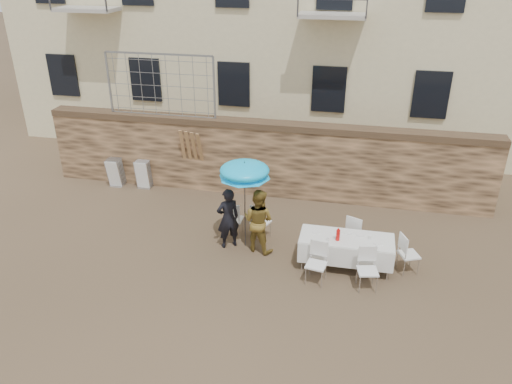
% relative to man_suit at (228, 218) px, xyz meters
% --- Properties ---
extents(ground, '(80.00, 80.00, 0.00)m').
position_rel_man_suit_xyz_m(ground, '(0.22, -1.88, -0.78)').
color(ground, brown).
rests_on(ground, ground).
extents(stone_wall, '(13.00, 0.50, 2.20)m').
position_rel_man_suit_xyz_m(stone_wall, '(0.22, 3.12, 0.32)').
color(stone_wall, brown).
rests_on(stone_wall, ground).
extents(chain_link_fence, '(3.20, 0.06, 1.80)m').
position_rel_man_suit_xyz_m(chain_link_fence, '(-2.78, 3.12, 2.32)').
color(chain_link_fence, gray).
rests_on(chain_link_fence, stone_wall).
extents(man_suit, '(0.68, 0.63, 1.56)m').
position_rel_man_suit_xyz_m(man_suit, '(0.00, 0.00, 0.00)').
color(man_suit, black).
rests_on(man_suit, ground).
extents(woman_dress, '(0.93, 0.82, 1.61)m').
position_rel_man_suit_xyz_m(woman_dress, '(0.75, 0.00, 0.02)').
color(woman_dress, '#AB8634').
rests_on(woman_dress, ground).
extents(umbrella, '(1.21, 1.21, 2.09)m').
position_rel_man_suit_xyz_m(umbrella, '(0.40, 0.10, 1.20)').
color(umbrella, '#3F3F44').
rests_on(umbrella, ground).
extents(couple_chair_left, '(0.48, 0.48, 0.96)m').
position_rel_man_suit_xyz_m(couple_chair_left, '(0.00, 0.55, -0.30)').
color(couple_chair_left, white).
rests_on(couple_chair_left, ground).
extents(couple_chair_right, '(0.62, 0.62, 0.96)m').
position_rel_man_suit_xyz_m(couple_chair_right, '(0.70, 0.55, -0.30)').
color(couple_chair_right, white).
rests_on(couple_chair_right, ground).
extents(banquet_table, '(2.10, 0.85, 0.78)m').
position_rel_man_suit_xyz_m(banquet_table, '(2.86, -0.30, -0.05)').
color(banquet_table, white).
rests_on(banquet_table, ground).
extents(soda_bottle, '(0.09, 0.09, 0.26)m').
position_rel_man_suit_xyz_m(soda_bottle, '(2.66, -0.45, 0.12)').
color(soda_bottle, red).
rests_on(soda_bottle, banquet_table).
extents(table_chair_front_left, '(0.55, 0.55, 0.96)m').
position_rel_man_suit_xyz_m(table_chair_front_left, '(2.26, -1.05, -0.30)').
color(table_chair_front_left, white).
rests_on(table_chair_front_left, ground).
extents(table_chair_front_right, '(0.57, 0.57, 0.96)m').
position_rel_man_suit_xyz_m(table_chair_front_right, '(3.36, -1.05, -0.30)').
color(table_chair_front_right, white).
rests_on(table_chair_front_right, ground).
extents(table_chair_back, '(0.63, 0.63, 0.96)m').
position_rel_man_suit_xyz_m(table_chair_back, '(3.06, 0.50, -0.30)').
color(table_chair_back, white).
rests_on(table_chair_back, ground).
extents(table_chair_side, '(0.63, 0.63, 0.96)m').
position_rel_man_suit_xyz_m(table_chair_side, '(4.26, -0.20, -0.30)').
color(table_chair_side, white).
rests_on(table_chair_side, ground).
extents(chair_stack_left, '(0.46, 0.47, 0.92)m').
position_rel_man_suit_xyz_m(chair_stack_left, '(-4.29, 2.81, -0.32)').
color(chair_stack_left, white).
rests_on(chair_stack_left, ground).
extents(chair_stack_right, '(0.46, 0.40, 0.92)m').
position_rel_man_suit_xyz_m(chair_stack_right, '(-3.39, 2.81, -0.32)').
color(chair_stack_right, white).
rests_on(chair_stack_right, ground).
extents(wood_planks, '(0.70, 0.20, 2.00)m').
position_rel_man_suit_xyz_m(wood_planks, '(-1.79, 2.88, 0.22)').
color(wood_planks, '#A37749').
rests_on(wood_planks, ground).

